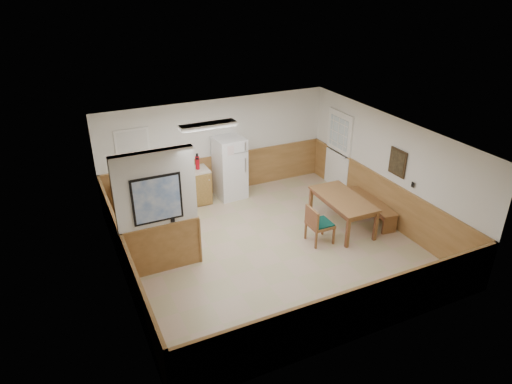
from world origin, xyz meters
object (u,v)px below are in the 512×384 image
dining_bench (372,204)px  fire_extinguisher (197,162)px  refrigerator (230,168)px  soap_bottle (138,174)px  dining_table (343,201)px  dining_chair (317,223)px

dining_bench → fire_extinguisher: fire_extinguisher is taller
refrigerator → soap_bottle: size_ratio=7.20×
dining_table → dining_chair: dining_chair is taller
refrigerator → dining_table: bearing=-60.0°
dining_bench → soap_bottle: 5.58m
refrigerator → fire_extinguisher: bearing=174.0°
dining_chair → dining_bench: bearing=13.1°
dining_table → dining_chair: 0.95m
soap_bottle → dining_bench: bearing=-27.7°
refrigerator → dining_chair: size_ratio=1.88×
fire_extinguisher → dining_bench: bearing=-55.6°
dining_chair → fire_extinguisher: fire_extinguisher is taller
fire_extinguisher → dining_chair: bearing=-80.0°
refrigerator → fire_extinguisher: 0.88m
fire_extinguisher → soap_bottle: bearing=158.1°
soap_bottle → dining_chair: bearing=-43.8°
dining_table → soap_bottle: size_ratio=7.67×
dining_chair → soap_bottle: size_ratio=3.83×
dining_bench → soap_bottle: size_ratio=7.58×
refrigerator → fire_extinguisher: size_ratio=3.91×
dining_chair → soap_bottle: soap_bottle is taller
refrigerator → dining_chair: refrigerator is taller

